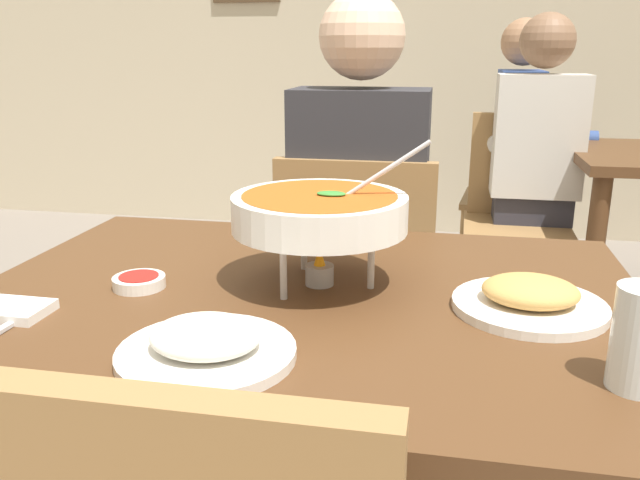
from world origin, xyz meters
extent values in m
cube|color=#51331C|center=(0.00, 0.00, 0.75)|extent=(1.13, 0.85, 0.04)
cylinder|color=#51331C|center=(-0.51, 0.36, 0.37)|extent=(0.07, 0.07, 0.73)
cylinder|color=#51331C|center=(0.51, 0.36, 0.37)|extent=(0.07, 0.07, 0.73)
cube|color=olive|center=(0.00, 0.80, 0.43)|extent=(0.44, 0.44, 0.03)
cube|color=olive|center=(0.00, 0.60, 0.68)|extent=(0.42, 0.04, 0.45)
cylinder|color=olive|center=(0.19, 0.99, 0.21)|extent=(0.04, 0.04, 0.42)
cylinder|color=olive|center=(-0.19, 0.99, 0.21)|extent=(0.04, 0.04, 0.42)
cylinder|color=olive|center=(0.19, 0.61, 0.21)|extent=(0.04, 0.04, 0.42)
cylinder|color=olive|center=(-0.19, 0.61, 0.21)|extent=(0.04, 0.04, 0.42)
cylinder|color=#2D2D38|center=(0.10, 0.82, 0.23)|extent=(0.10, 0.10, 0.45)
cylinder|color=#2D2D38|center=(-0.10, 0.82, 0.23)|extent=(0.10, 0.10, 0.45)
cube|color=#2D2D38|center=(0.00, 0.78, 0.51)|extent=(0.32, 0.32, 0.12)
cube|color=#2D2D33|center=(0.00, 0.70, 0.82)|extent=(0.36, 0.20, 0.50)
sphere|color=beige|center=(0.00, 0.70, 1.20)|extent=(0.22, 0.22, 0.22)
cylinder|color=#2D2D33|center=(0.16, 0.90, 0.77)|extent=(0.08, 0.28, 0.08)
cylinder|color=#2D2D33|center=(-0.16, 0.90, 0.77)|extent=(0.08, 0.28, 0.08)
cylinder|color=silver|center=(0.11, 0.05, 0.82)|extent=(0.01, 0.01, 0.10)
cylinder|color=silver|center=(-0.03, 0.12, 0.82)|extent=(0.01, 0.01, 0.10)
cylinder|color=silver|center=(-0.03, -0.03, 0.82)|extent=(0.01, 0.01, 0.10)
torus|color=silver|center=(0.02, 0.05, 0.87)|extent=(0.21, 0.21, 0.01)
cylinder|color=#B2B2B7|center=(0.02, 0.05, 0.79)|extent=(0.05, 0.05, 0.04)
cone|color=orange|center=(0.02, 0.05, 0.82)|extent=(0.02, 0.02, 0.04)
cylinder|color=white|center=(0.02, 0.05, 0.90)|extent=(0.30, 0.30, 0.06)
cylinder|color=#B75119|center=(0.02, 0.05, 0.93)|extent=(0.26, 0.26, 0.01)
ellipsoid|color=#388433|center=(0.04, 0.05, 0.94)|extent=(0.05, 0.03, 0.01)
cylinder|color=silver|center=(0.11, 0.07, 0.96)|extent=(0.18, 0.01, 0.13)
cylinder|color=white|center=(-0.07, -0.26, 0.78)|extent=(0.24, 0.24, 0.01)
ellipsoid|color=white|center=(-0.07, -0.26, 0.80)|extent=(0.15, 0.13, 0.04)
cylinder|color=white|center=(0.37, -0.01, 0.78)|extent=(0.24, 0.24, 0.01)
ellipsoid|color=tan|center=(0.37, -0.01, 0.80)|extent=(0.15, 0.13, 0.04)
cylinder|color=white|center=(-0.28, -0.03, 0.78)|extent=(0.09, 0.09, 0.02)
cylinder|color=maroon|center=(-0.28, -0.03, 0.79)|extent=(0.07, 0.07, 0.01)
cube|color=white|center=(-0.43, -0.18, 0.78)|extent=(0.12, 0.08, 0.02)
cube|color=silver|center=(-0.40, -0.23, 0.78)|extent=(0.02, 0.17, 0.01)
cylinder|color=gold|center=(0.47, -0.24, 0.82)|extent=(0.06, 0.06, 0.08)
cylinder|color=#51331C|center=(0.79, 1.46, 0.37)|extent=(0.07, 0.07, 0.73)
cylinder|color=#51331C|center=(0.79, 2.14, 0.37)|extent=(0.07, 0.07, 0.73)
cube|color=olive|center=(0.53, 1.77, 0.43)|extent=(0.45, 0.45, 0.03)
cube|color=olive|center=(0.54, 1.97, 0.68)|extent=(0.42, 0.05, 0.45)
cylinder|color=olive|center=(0.34, 1.58, 0.21)|extent=(0.04, 0.04, 0.42)
cylinder|color=olive|center=(0.72, 1.57, 0.21)|extent=(0.04, 0.04, 0.42)
cylinder|color=olive|center=(0.35, 1.96, 0.21)|extent=(0.04, 0.04, 0.42)
cylinder|color=olive|center=(0.73, 1.95, 0.21)|extent=(0.04, 0.04, 0.42)
cube|color=olive|center=(0.54, 2.31, 0.43)|extent=(0.49, 0.49, 0.03)
cube|color=olive|center=(0.74, 2.28, 0.68)|extent=(0.09, 0.42, 0.45)
cylinder|color=olive|center=(0.37, 2.52, 0.21)|extent=(0.04, 0.04, 0.42)
cylinder|color=olive|center=(0.33, 2.14, 0.21)|extent=(0.04, 0.04, 0.42)
cylinder|color=olive|center=(0.75, 2.47, 0.21)|extent=(0.04, 0.04, 0.42)
cylinder|color=olive|center=(0.71, 2.10, 0.21)|extent=(0.04, 0.04, 0.42)
cylinder|color=#2D2D38|center=(0.70, 1.96, 0.23)|extent=(0.10, 0.10, 0.45)
cylinder|color=#2D2D38|center=(0.50, 1.96, 0.23)|extent=(0.10, 0.10, 0.45)
cube|color=#2D2D38|center=(0.60, 1.92, 0.51)|extent=(0.32, 0.32, 0.12)
cube|color=beige|center=(0.60, 1.84, 0.82)|extent=(0.36, 0.20, 0.50)
sphere|color=#846047|center=(0.60, 1.84, 1.20)|extent=(0.22, 0.22, 0.22)
cylinder|color=beige|center=(0.76, 2.04, 0.77)|extent=(0.08, 0.28, 0.08)
cylinder|color=beige|center=(0.44, 2.04, 0.77)|extent=(0.08, 0.28, 0.08)
cylinder|color=#2D2D38|center=(0.68, 2.22, 0.23)|extent=(0.10, 0.10, 0.45)
cylinder|color=#2D2D38|center=(0.68, 2.42, 0.23)|extent=(0.10, 0.10, 0.45)
cube|color=#2D2D38|center=(0.64, 2.32, 0.51)|extent=(0.32, 0.32, 0.12)
cube|color=#334C8C|center=(0.56, 2.32, 0.82)|extent=(0.20, 0.36, 0.50)
sphere|color=#A57756|center=(0.56, 2.32, 1.20)|extent=(0.22, 0.22, 0.22)
cylinder|color=#334C8C|center=(0.76, 2.16, 0.77)|extent=(0.28, 0.08, 0.08)
cylinder|color=#334C8C|center=(0.76, 2.48, 0.77)|extent=(0.28, 0.08, 0.08)
camera|label=1|loc=(0.23, -1.01, 1.17)|focal=36.57mm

